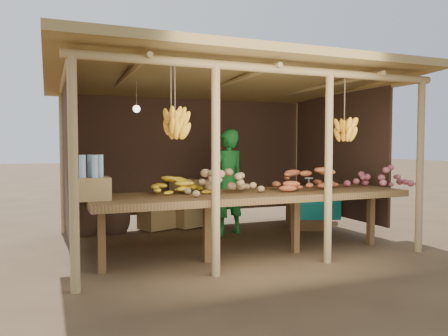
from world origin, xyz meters
name	(u,v)px	position (x,y,z in m)	size (l,w,h in m)	color
ground	(224,241)	(0.00, 0.00, 0.00)	(60.00, 60.00, 0.00)	brown
stall_structure	(225,107)	(-0.02, -0.09, 1.91)	(4.70, 3.50, 2.43)	tan
counter	(253,197)	(0.00, -0.95, 0.74)	(3.90, 1.05, 0.80)	brown
potato_heap	(222,178)	(-0.40, -0.93, 0.98)	(0.97, 0.58, 0.37)	tan
sweet_potato_heap	(312,176)	(0.78, -1.03, 0.98)	(0.97, 0.58, 0.36)	#BC5A30
onion_heap	(381,174)	(1.90, -1.03, 0.98)	(0.90, 0.54, 0.36)	#BE5C67
banana_pile	(178,179)	(-0.88, -0.70, 0.97)	(0.64, 0.38, 0.35)	yellow
tomato_basin	(90,191)	(-1.90, -0.82, 0.88)	(0.36, 0.36, 0.19)	navy
bottle_box	(91,183)	(-1.90, -0.99, 0.98)	(0.38, 0.30, 0.47)	#9C7B46
vendor	(228,182)	(0.23, 0.43, 0.81)	(0.59, 0.39, 1.62)	#1A7528
tarp_crate	(308,207)	(1.66, 0.40, 0.35)	(0.90, 0.85, 0.86)	brown
carton_stack	(178,207)	(-0.34, 1.20, 0.35)	(1.15, 0.56, 0.79)	#9C7B46
burlap_sacks	(99,215)	(-1.59, 1.20, 0.29)	(0.95, 0.50, 0.67)	#432B1F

